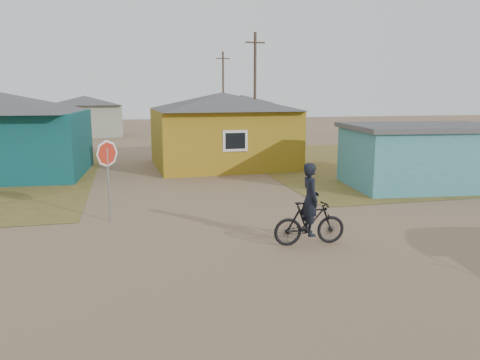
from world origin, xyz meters
name	(u,v)px	position (x,y,z in m)	size (l,w,h in m)	color
ground	(237,257)	(0.00, 0.00, 0.00)	(120.00, 120.00, 0.00)	#8A6C50
grass_ne	(421,161)	(14.00, 13.00, 0.01)	(20.00, 18.00, 0.00)	olive
house_yellow	(222,129)	(2.50, 14.00, 2.00)	(7.72, 6.76, 3.90)	olive
shed_turquoise	(423,156)	(9.50, 6.50, 1.31)	(6.71, 4.93, 2.60)	teal
house_pale_west	(85,115)	(-6.00, 34.00, 1.86)	(7.04, 6.15, 3.60)	gray
house_beige_east	(242,111)	(10.00, 40.00, 1.86)	(6.95, 6.05, 3.60)	tan
house_pale_north	(18,112)	(-14.00, 46.00, 1.75)	(6.28, 5.81, 3.40)	gray
utility_pole_near	(255,89)	(6.50, 22.00, 4.14)	(1.40, 0.20, 8.00)	#453529
utility_pole_far	(223,90)	(7.50, 38.00, 4.14)	(1.40, 0.20, 8.00)	#453529
stop_sign	(107,162)	(-3.07, 4.02, 1.84)	(0.78, 0.33, 2.50)	gray
cyclist	(310,215)	(2.03, 0.47, 0.78)	(1.92, 0.70, 2.15)	black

